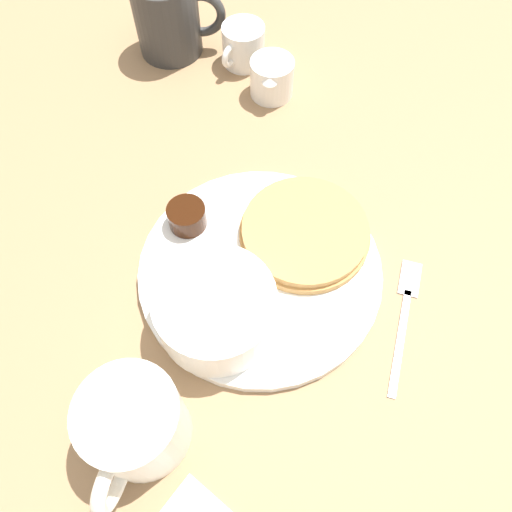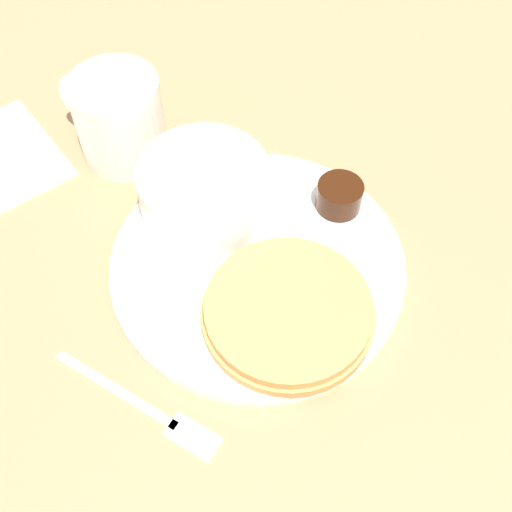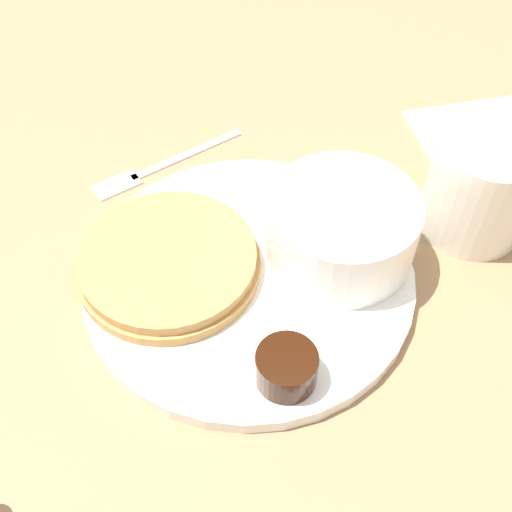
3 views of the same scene
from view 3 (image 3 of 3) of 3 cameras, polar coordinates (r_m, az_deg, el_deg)
ground_plane at (r=0.49m, az=-0.66°, el=-2.18°), size 4.00×4.00×0.00m
plate at (r=0.48m, az=-0.66°, el=-1.74°), size 0.25×0.25×0.01m
pancake_stack at (r=0.48m, az=-7.78°, el=-0.38°), size 0.14×0.14×0.02m
bowl at (r=0.47m, az=7.62°, el=2.65°), size 0.11×0.11×0.05m
syrup_cup at (r=0.42m, az=2.72°, el=-9.90°), size 0.04×0.04×0.03m
butter_ramekin at (r=0.48m, az=10.00°, el=0.85°), size 0.05×0.05×0.04m
coffee_mug at (r=0.52m, az=19.55°, el=5.94°), size 0.10×0.09×0.08m
fork at (r=0.57m, az=-9.18°, el=7.66°), size 0.13×0.10×0.00m
napkin at (r=0.64m, az=19.83°, el=10.22°), size 0.15×0.12×0.00m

